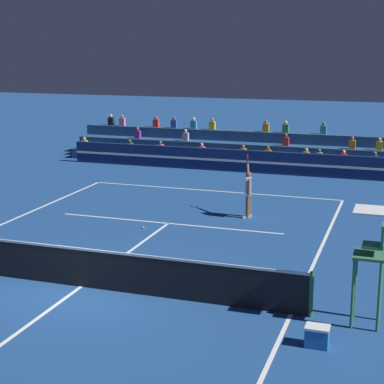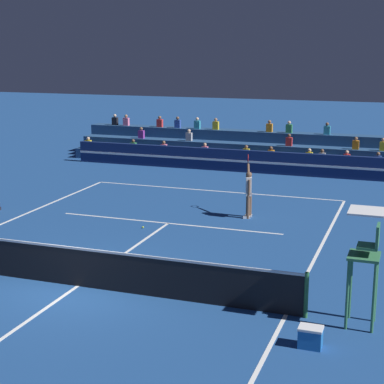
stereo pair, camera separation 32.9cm
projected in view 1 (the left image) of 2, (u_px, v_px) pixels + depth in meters
name	position (u px, v px, depth m)	size (l,w,h in m)	color
ground_plane	(81.00, 287.00, 16.71)	(120.00, 120.00, 0.00)	navy
court_lines	(81.00, 286.00, 16.71)	(11.10, 23.90, 0.01)	white
tennis_net	(80.00, 267.00, 16.59)	(12.00, 0.10, 1.10)	#2D6B38
sponsor_banner_wall	(239.00, 161.00, 31.79)	(18.00, 0.26, 1.10)	navy
bleacher_stand	(251.00, 151.00, 34.11)	(19.65, 2.85, 2.28)	navy
umpire_chair	(371.00, 252.00, 14.08)	(0.76, 0.84, 2.67)	#337047
tennis_player	(248.00, 191.00, 23.24)	(0.48, 1.32, 2.27)	brown
tennis_ball	(143.00, 227.00, 22.02)	(0.07, 0.07, 0.07)	#C6DB33
equipment_cooler	(317.00, 336.00, 13.35)	(0.50, 0.38, 0.45)	#1E66B2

